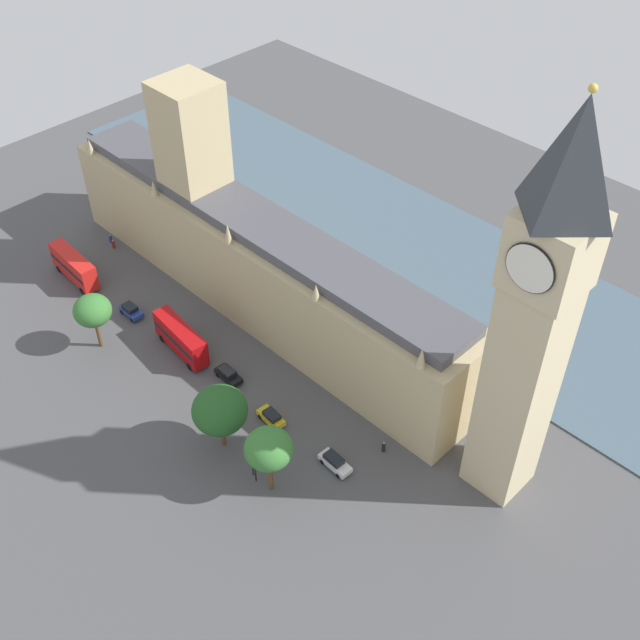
{
  "coord_description": "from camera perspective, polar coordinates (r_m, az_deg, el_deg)",
  "views": [
    {
      "loc": [
        55.64,
        69.63,
        78.44
      ],
      "look_at": [
        1.0,
        15.43,
        8.81
      ],
      "focal_mm": 43.8,
      "sensor_mm": 36.0,
      "label": 1
    }
  ],
  "objects": [
    {
      "name": "plane_tree_slot_11",
      "position": [
        112.9,
        -16.28,
        0.65
      ],
      "size": [
        5.35,
        5.35,
        9.01
      ],
      "color": "brown",
      "rests_on": "ground"
    },
    {
      "name": "river_thames",
      "position": [
        134.45,
        4.24,
        6.38
      ],
      "size": [
        31.02,
        130.56,
        0.25
      ],
      "primitive_type": "cube",
      "color": "#475B6B",
      "rests_on": "ground"
    },
    {
      "name": "pedestrian_under_trees",
      "position": [
        99.75,
        4.67,
        -9.22
      ],
      "size": [
        0.69,
        0.62,
        1.67
      ],
      "rotation": [
        0.0,
        0.0,
        2.02
      ],
      "color": "black",
      "rests_on": "ground"
    },
    {
      "name": "clock_tower",
      "position": [
        80.96,
        15.49,
        0.27
      ],
      "size": [
        7.44,
        7.44,
        51.05
      ],
      "color": "#CCBA8E",
      "rests_on": "ground"
    },
    {
      "name": "pedestrian_opposite_hall",
      "position": [
        136.31,
        -15.05,
        5.75
      ],
      "size": [
        0.64,
        0.57,
        1.53
      ],
      "rotation": [
        0.0,
        0.0,
        2.0
      ],
      "color": "navy",
      "rests_on": "ground"
    },
    {
      "name": "street_lamp_slot_13",
      "position": [
        94.38,
        -5.05,
        -9.45
      ],
      "size": [
        0.56,
        0.56,
        6.85
      ],
      "color": "black",
      "rests_on": "ground"
    },
    {
      "name": "double_decker_bus_by_river_gate",
      "position": [
        111.94,
        -10.13,
        -1.31
      ],
      "size": [
        3.53,
        10.69,
        4.75
      ],
      "rotation": [
        0.0,
        0.0,
        3.04
      ],
      "color": "#B20C0F",
      "rests_on": "ground"
    },
    {
      "name": "car_yellow_cab_midblock",
      "position": [
        102.59,
        -3.59,
        -7.09
      ],
      "size": [
        2.13,
        4.2,
        1.74
      ],
      "rotation": [
        0.0,
        0.0,
        3.05
      ],
      "color": "gold",
      "rests_on": "ground"
    },
    {
      "name": "pedestrian_near_tower",
      "position": [
        134.87,
        -14.85,
        5.37
      ],
      "size": [
        0.66,
        0.67,
        1.62
      ],
      "rotation": [
        0.0,
        0.0,
        5.53
      ],
      "color": "maroon",
      "rests_on": "ground"
    },
    {
      "name": "car_white_trailing",
      "position": [
        97.8,
        1.09,
        -10.33
      ],
      "size": [
        2.05,
        4.58,
        1.74
      ],
      "rotation": [
        0.0,
        0.0,
        -0.05
      ],
      "color": "silver",
      "rests_on": "ground"
    },
    {
      "name": "double_decker_bus_leading",
      "position": [
        128.6,
        -17.53,
        3.78
      ],
      "size": [
        3.06,
        10.61,
        4.75
      ],
      "rotation": [
        0.0,
        0.0,
        -0.05
      ],
      "color": "red",
      "rests_on": "ground"
    },
    {
      "name": "car_blue_corner",
      "position": [
        120.59,
        -13.65,
        0.68
      ],
      "size": [
        1.95,
        4.03,
        1.74
      ],
      "rotation": [
        0.0,
        0.0,
        0.0
      ],
      "color": "navy",
      "rests_on": "ground"
    },
    {
      "name": "parliament_building",
      "position": [
        115.09,
        -5.08,
        4.86
      ],
      "size": [
        11.43,
        75.07,
        31.79
      ],
      "color": "tan",
      "rests_on": "ground"
    },
    {
      "name": "plane_tree_slot_10",
      "position": [
        90.78,
        -3.78,
        -9.38
      ],
      "size": [
        5.74,
        5.74,
        9.99
      ],
      "color": "brown",
      "rests_on": "ground"
    },
    {
      "name": "ground_plane",
      "position": [
        118.73,
        -4.95,
        0.6
      ],
      "size": [
        145.07,
        145.07,
        0.0
      ],
      "primitive_type": "plane",
      "color": "#4C4C4F"
    },
    {
      "name": "plane_tree_far_end",
      "position": [
        96.48,
        -7.33,
        -6.57
      ],
      "size": [
        6.95,
        6.95,
        9.45
      ],
      "color": "brown",
      "rests_on": "ground"
    },
    {
      "name": "car_black_kerbside",
      "position": [
        108.3,
        -6.73,
        -3.97
      ],
      "size": [
        2.07,
        4.37,
        1.74
      ],
      "rotation": [
        0.0,
        0.0,
        -0.05
      ],
      "color": "black",
      "rests_on": "ground"
    },
    {
      "name": "street_lamp_slot_12",
      "position": [
        94.1,
        -4.83,
        -10.04
      ],
      "size": [
        0.56,
        0.56,
        6.18
      ],
      "color": "black",
      "rests_on": "ground"
    }
  ]
}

